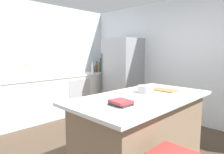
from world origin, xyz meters
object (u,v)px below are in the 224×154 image
Objects in this scene: refrigerator at (123,75)px; kitchen_island at (142,131)px; paper_towel_roll at (53,71)px; cutting_board at (164,90)px; soda_bottle at (93,68)px; sink_faucet at (39,70)px; mixing_bowl at (145,89)px; syrup_bottle at (94,69)px; olive_oil_bottle at (96,68)px; whiskey_bottle at (97,68)px; flower_vase at (26,74)px; gin_bottle at (101,67)px; wine_bottle at (101,66)px; cookbook_stack at (121,103)px.

kitchen_island is at bearing -42.27° from refrigerator.
paper_towel_roll is 2.65m from cutting_board.
soda_bottle reaches higher than paper_towel_roll.
sink_faucet reaches higher than mixing_bowl.
soda_bottle reaches higher than syrup_bottle.
soda_bottle reaches higher than kitchen_island.
paper_towel_roll is 1.42× the size of mixing_bowl.
cutting_board is (0.11, 0.31, -0.04)m from mixing_bowl.
olive_oil_bottle reaches higher than whiskey_bottle.
flower_vase is 2.17m from gin_bottle.
cutting_board is (2.75, -1.27, -0.12)m from gin_bottle.
wine_bottle is 1.72× the size of mixing_bowl.
flower_vase is at bearing 177.44° from cookbook_stack.
syrup_bottle reaches higher than mixing_bowl.
mixing_bowl reaches higher than cutting_board.
soda_bottle is (0.07, 1.71, 0.03)m from flower_vase.
wine_bottle is 0.37m from soda_bottle.
flower_vase reaches higher than cookbook_stack.
soda_bottle is (0.13, 1.40, -0.03)m from sink_faucet.
wine_bottle is 0.19m from whiskey_bottle.
mixing_bowl is at bearing -29.97° from wine_bottle.
flower_vase is at bearing -87.33° from gin_bottle.
paper_towel_roll is 2.52m from mixing_bowl.
flower_vase is (-0.85, -2.02, 0.13)m from refrigerator.
sink_faucet is 1.67m from olive_oil_bottle.
soda_bottle reaches higher than flower_vase.
sink_faucet is at bearing -92.38° from syrup_bottle.
mixing_bowl is at bearing 116.63° from kitchen_island.
soda_bottle is (0.07, -0.09, 0.04)m from syrup_bottle.
gin_bottle is at bearing 92.40° from olive_oil_bottle.
gin_bottle reaches higher than flower_vase.
flower_vase is 2.80m from cutting_board.
whiskey_bottle is at bearing -38.43° from olive_oil_bottle.
gin_bottle reaches higher than olive_oil_bottle.
wine_bottle is at bearing 147.83° from kitchen_island.
whiskey_bottle reaches higher than syrup_bottle.
syrup_bottle is 1.05× the size of mixing_bowl.
gin_bottle is 3.65m from cookbook_stack.
cookbook_stack is (2.74, -0.12, -0.08)m from flower_vase.
refrigerator is at bearing 148.04° from cutting_board.
refrigerator reaches higher than olive_oil_bottle.
paper_towel_roll is 2.80m from cookbook_stack.
soda_bottle is at bearing -70.12° from gin_bottle.
syrup_bottle is at bearing 154.59° from mixing_bowl.
mixing_bowl is at bearing -24.33° from soda_bottle.
refrigerator is 0.97m from gin_bottle.
syrup_bottle is at bearing -165.44° from refrigerator.
sink_faucet is 0.86× the size of soda_bottle.
gin_bottle is 1.29× the size of cookbook_stack.
olive_oil_bottle is 2.98m from mixing_bowl.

